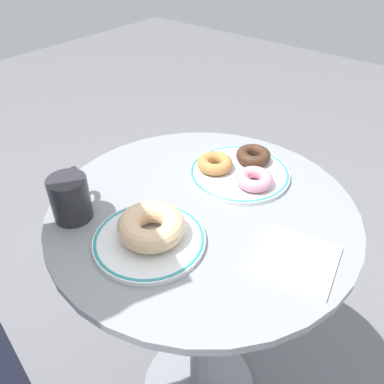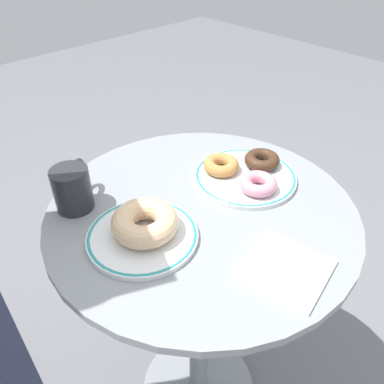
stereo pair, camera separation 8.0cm
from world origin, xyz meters
name	(u,v)px [view 1 (the left image)]	position (x,y,z in m)	size (l,w,h in m)	color
cafe_table	(201,287)	(0.00, 0.00, 0.51)	(0.64, 0.64, 0.77)	gray
plate_left	(149,240)	(-0.14, 0.01, 0.77)	(0.21, 0.21, 0.01)	white
plate_right	(239,173)	(0.14, 0.01, 0.77)	(0.23, 0.23, 0.01)	white
donut_glazed	(151,226)	(-0.14, 0.01, 0.80)	(0.13, 0.13, 0.04)	#E0B789
donut_chocolate	(253,155)	(0.20, 0.01, 0.79)	(0.08, 0.08, 0.03)	#422819
donut_old_fashioned	(215,163)	(0.12, 0.06, 0.79)	(0.08, 0.08, 0.03)	#BC7F42
donut_pink_frosted	(254,179)	(0.12, -0.05, 0.79)	(0.08, 0.08, 0.03)	pink
paper_napkin	(295,259)	(-0.01, -0.22, 0.77)	(0.13, 0.14, 0.01)	white
coffee_mug	(71,197)	(-0.18, 0.18, 0.81)	(0.10, 0.10, 0.09)	#28282D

